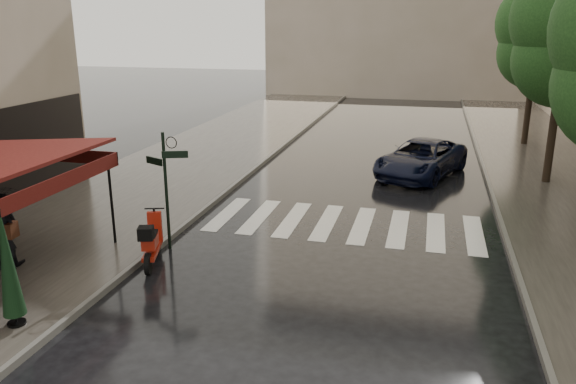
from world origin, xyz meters
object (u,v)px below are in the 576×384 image
at_px(pedestrian_terrace, 1,229).
at_px(scooter, 152,242).
at_px(parasol_front, 7,263).
at_px(parked_car, 421,158).

xyz_separation_m(pedestrian_terrace, scooter, (3.27, 1.17, -0.45)).
bearing_deg(pedestrian_terrace, parasol_front, 111.24).
relative_size(pedestrian_terrace, parked_car, 0.36).
xyz_separation_m(scooter, parasol_front, (-1.08, -3.49, 0.84)).
distance_m(scooter, parked_car, 11.88).
xyz_separation_m(parked_car, parasol_front, (-7.24, -13.65, 0.71)).
relative_size(pedestrian_terrace, parasol_front, 0.76).
height_order(pedestrian_terrace, scooter, pedestrian_terrace).
distance_m(parked_car, parasol_front, 15.47).
distance_m(scooter, parasol_front, 3.75).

